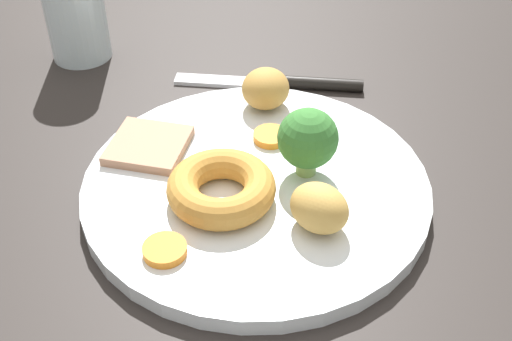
% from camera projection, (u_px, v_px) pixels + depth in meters
% --- Properties ---
extents(dining_table, '(1.20, 0.84, 0.04)m').
position_uv_depth(dining_table, '(221.00, 243.00, 0.50)').
color(dining_table, '#2B2623').
rests_on(dining_table, ground).
extents(dinner_plate, '(0.27, 0.27, 0.01)m').
position_uv_depth(dinner_plate, '(256.00, 187.00, 0.51)').
color(dinner_plate, white).
rests_on(dinner_plate, dining_table).
extents(meat_slice_main, '(0.07, 0.07, 0.01)m').
position_uv_depth(meat_slice_main, '(149.00, 145.00, 0.53)').
color(meat_slice_main, tan).
rests_on(meat_slice_main, dinner_plate).
extents(yorkshire_pudding, '(0.08, 0.08, 0.02)m').
position_uv_depth(yorkshire_pudding, '(224.00, 188.00, 0.48)').
color(yorkshire_pudding, '#C68938').
rests_on(yorkshire_pudding, dinner_plate).
extents(roast_potato_left, '(0.06, 0.06, 0.03)m').
position_uv_depth(roast_potato_left, '(319.00, 208.00, 0.46)').
color(roast_potato_left, tan).
rests_on(roast_potato_left, dinner_plate).
extents(roast_potato_right, '(0.06, 0.06, 0.04)m').
position_uv_depth(roast_potato_right, '(266.00, 89.00, 0.58)').
color(roast_potato_right, '#BC8C42').
rests_on(roast_potato_right, dinner_plate).
extents(carrot_coin_front, '(0.03, 0.03, 0.01)m').
position_uv_depth(carrot_coin_front, '(271.00, 136.00, 0.55)').
color(carrot_coin_front, orange).
rests_on(carrot_coin_front, dinner_plate).
extents(carrot_coin_back, '(0.03, 0.03, 0.01)m').
position_uv_depth(carrot_coin_back, '(165.00, 250.00, 0.44)').
color(carrot_coin_back, orange).
rests_on(carrot_coin_back, dinner_plate).
extents(broccoli_floret, '(0.05, 0.05, 0.06)m').
position_uv_depth(broccoli_floret, '(308.00, 139.00, 0.49)').
color(broccoli_floret, '#8CB766').
rests_on(broccoli_floret, dinner_plate).
extents(knife, '(0.02, 0.19, 0.01)m').
position_uv_depth(knife, '(285.00, 83.00, 0.63)').
color(knife, black).
rests_on(knife, dining_table).
extents(water_glass, '(0.06, 0.06, 0.11)m').
position_uv_depth(water_glass, '(74.00, 5.00, 0.65)').
color(water_glass, silver).
rests_on(water_glass, dining_table).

